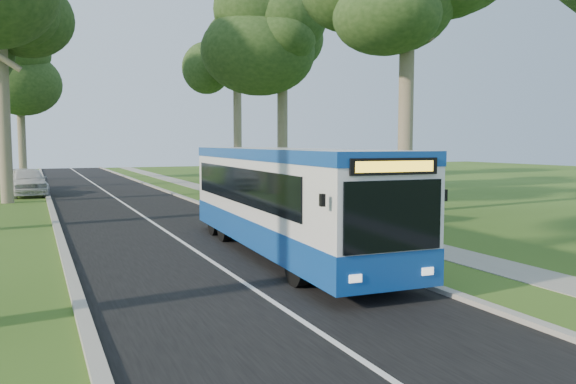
# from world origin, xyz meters

# --- Properties ---
(ground) EXTENTS (120.00, 120.00, 0.00)m
(ground) POSITION_xyz_m (0.00, 0.00, 0.00)
(ground) COLOR #315219
(ground) RESTS_ON ground
(road) EXTENTS (7.00, 100.00, 0.02)m
(road) POSITION_xyz_m (-3.50, 10.00, 0.01)
(road) COLOR black
(road) RESTS_ON ground
(kerb_east) EXTENTS (0.25, 100.00, 0.12)m
(kerb_east) POSITION_xyz_m (0.00, 10.00, 0.06)
(kerb_east) COLOR #9E9B93
(kerb_east) RESTS_ON ground
(kerb_west) EXTENTS (0.25, 100.00, 0.12)m
(kerb_west) POSITION_xyz_m (-7.00, 10.00, 0.06)
(kerb_west) COLOR #9E9B93
(kerb_west) RESTS_ON ground
(centre_line) EXTENTS (0.12, 100.00, 0.00)m
(centre_line) POSITION_xyz_m (-3.50, 10.00, 0.02)
(centre_line) COLOR white
(centre_line) RESTS_ON road
(footpath) EXTENTS (1.50, 100.00, 0.02)m
(footpath) POSITION_xyz_m (3.00, 10.00, 0.01)
(footpath) COLOR gray
(footpath) RESTS_ON ground
(bus) EXTENTS (2.92, 11.37, 2.98)m
(bus) POSITION_xyz_m (-1.31, -0.48, 1.55)
(bus) COLOR white
(bus) RESTS_ON ground
(bus_stop_sign) EXTENTS (0.09, 0.32, 2.28)m
(bus_stop_sign) POSITION_xyz_m (0.65, -0.03, 1.44)
(bus_stop_sign) COLOR gray
(bus_stop_sign) RESTS_ON ground
(bus_shelter) EXTENTS (2.56, 3.22, 2.44)m
(bus_shelter) POSITION_xyz_m (2.67, 3.24, 1.71)
(bus_shelter) COLOR black
(bus_shelter) RESTS_ON ground
(litter_bin) EXTENTS (0.50, 0.50, 0.87)m
(litter_bin) POSITION_xyz_m (1.80, 6.81, 0.44)
(litter_bin) COLOR black
(litter_bin) RESTS_ON ground
(car_white) EXTENTS (2.46, 5.20, 1.72)m
(car_white) POSITION_xyz_m (-8.05, 22.08, 0.86)
(car_white) COLOR silver
(car_white) RESTS_ON ground
(car_silver) EXTENTS (2.25, 4.51, 1.42)m
(car_silver) POSITION_xyz_m (-8.68, 26.37, 0.71)
(car_silver) COLOR #A0A2A8
(car_silver) RESTS_ON ground
(tree_west_e) EXTENTS (5.20, 5.20, 13.52)m
(tree_west_e) POSITION_xyz_m (-8.50, 38.00, 10.03)
(tree_west_e) COLOR #7A6B56
(tree_west_e) RESTS_ON ground
(tree_east_c) EXTENTS (5.20, 5.20, 14.34)m
(tree_east_c) POSITION_xyz_m (6.80, 18.00, 10.63)
(tree_east_c) COLOR #7A6B56
(tree_east_c) RESTS_ON ground
(tree_east_d) EXTENTS (5.20, 5.20, 15.68)m
(tree_east_d) POSITION_xyz_m (8.00, 30.00, 11.61)
(tree_east_d) COLOR #7A6B56
(tree_east_d) RESTS_ON ground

